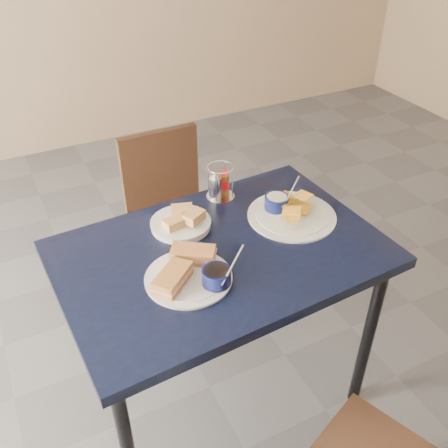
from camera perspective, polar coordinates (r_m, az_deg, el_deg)
name	(u,v)px	position (r m, az deg, el deg)	size (l,w,h in m)	color
ground	(209,387)	(2.22, -1.67, -18.11)	(6.00, 6.00, 0.00)	#4A4A4F
dining_table	(221,267)	(1.72, -0.30, -4.92)	(1.11, 0.77, 0.75)	black
chair_far	(169,204)	(2.43, -6.28, 2.27)	(0.38, 0.37, 0.81)	black
sandwich_plate	(191,272)	(1.55, -3.76, -5.47)	(0.30, 0.27, 0.12)	white
plantain_plate	(288,211)	(1.84, 7.29, 1.50)	(0.32, 0.32, 0.12)	white
bread_basket	(182,222)	(1.77, -4.87, 0.22)	(0.21, 0.21, 0.07)	white
condiment_caddy	(219,185)	(1.91, -0.56, 4.53)	(0.11, 0.11, 0.14)	silver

